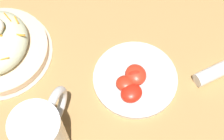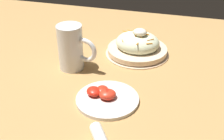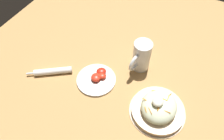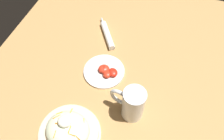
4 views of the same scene
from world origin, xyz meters
TOP-DOWN VIEW (x-y plane):
  - ground_plane at (0.00, 0.00)m, footprint 1.43×1.43m
  - salad_plate at (0.22, 0.26)m, footprint 0.23×0.23m
  - beer_mug at (0.03, 0.11)m, footprint 0.14×0.08m
  - napkin_roll at (0.25, -0.24)m, footprint 0.13×0.19m
  - tomato_plate at (0.19, -0.04)m, footprint 0.18×0.18m

SIDE VIEW (x-z plane):
  - ground_plane at x=0.00m, z-range 0.00..0.00m
  - tomato_plate at x=0.19m, z-range -0.01..0.03m
  - napkin_roll at x=0.25m, z-range 0.00..0.03m
  - salad_plate at x=0.22m, z-range -0.02..0.09m
  - beer_mug at x=0.03m, z-range -0.01..0.14m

